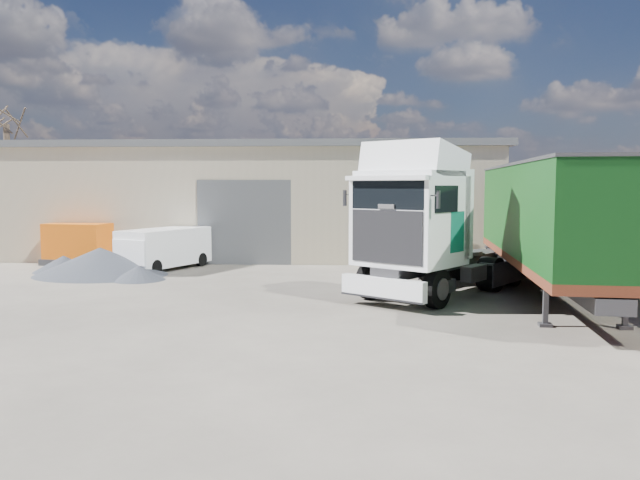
# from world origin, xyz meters

# --- Properties ---
(ground) EXTENTS (120.00, 120.00, 0.00)m
(ground) POSITION_xyz_m (0.00, 0.00, 0.00)
(ground) COLOR #27251F
(ground) RESTS_ON ground
(warehouse) EXTENTS (30.60, 12.60, 5.42)m
(warehouse) POSITION_xyz_m (-6.00, 16.00, 2.66)
(warehouse) COLOR beige
(warehouse) RESTS_ON ground
(brick_boundary_wall) EXTENTS (0.35, 26.00, 2.50)m
(brick_boundary_wall) POSITION_xyz_m (11.50, 6.00, 1.25)
(brick_boundary_wall) COLOR maroon
(brick_boundary_wall) RESTS_ON ground
(bare_tree) EXTENTS (4.00, 4.00, 9.60)m
(bare_tree) POSITION_xyz_m (-18.00, 20.00, 7.92)
(bare_tree) COLOR #382B21
(bare_tree) RESTS_ON ground
(tractor_unit) EXTENTS (6.12, 6.97, 4.62)m
(tractor_unit) POSITION_xyz_m (4.82, 2.51, 1.94)
(tractor_unit) COLOR black
(tractor_unit) RESTS_ON ground
(box_trailer) EXTENTS (3.57, 12.26, 4.02)m
(box_trailer) POSITION_xyz_m (8.52, 2.61, 2.45)
(box_trailer) COLOR #2D2D30
(box_trailer) RESTS_ON ground
(panel_van) EXTENTS (3.11, 4.30, 1.63)m
(panel_van) POSITION_xyz_m (-5.01, 8.21, 0.84)
(panel_van) COLOR black
(panel_van) RESTS_ON ground
(orange_skip) EXTENTS (3.08, 2.22, 1.76)m
(orange_skip) POSITION_xyz_m (-9.07, 9.70, 0.77)
(orange_skip) COLOR #2D2D30
(orange_skip) RESTS_ON ground
(gravel_heap) EXTENTS (5.89, 5.21, 1.05)m
(gravel_heap) POSITION_xyz_m (-6.92, 6.53, 0.49)
(gravel_heap) COLOR #1F232A
(gravel_heap) RESTS_ON ground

